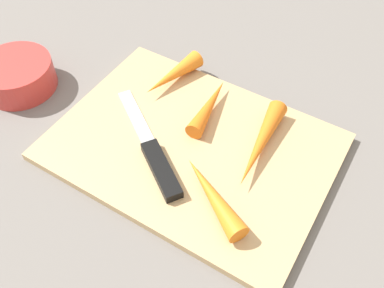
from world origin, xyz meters
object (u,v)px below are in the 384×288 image
at_px(carrot_short, 209,106).
at_px(small_bowl, 18,75).
at_px(knife, 157,162).
at_px(carrot_long, 212,195).
at_px(carrot_longest, 261,143).
at_px(cutting_board, 192,147).
at_px(carrot_shortest, 173,75).

height_order(carrot_short, small_bowl, small_bowl).
relative_size(knife, carrot_long, 1.49).
height_order(carrot_long, small_bowl, small_bowl).
bearing_deg(carrot_longest, cutting_board, -70.67).
distance_m(cutting_board, knife, 0.06).
bearing_deg(knife, small_bowl, 29.82).
relative_size(carrot_shortest, small_bowl, 0.96).
bearing_deg(knife, cutting_board, -75.83).
distance_m(cutting_board, carrot_short, 0.07).
height_order(knife, carrot_long, carrot_long).
relative_size(cutting_board, carrot_shortest, 3.47).
bearing_deg(carrot_longest, carrot_short, -111.15).
bearing_deg(carrot_long, carrot_longest, -67.82).
bearing_deg(knife, carrot_long, -152.36).
bearing_deg(carrot_shortest, carrot_long, 58.16).
distance_m(carrot_shortest, small_bowl, 0.23).
height_order(knife, carrot_shortest, carrot_shortest).
xyz_separation_m(knife, carrot_shortest, (0.07, -0.14, 0.01)).
relative_size(knife, carrot_longest, 1.24).
relative_size(carrot_long, carrot_short, 1.10).
relative_size(cutting_board, knife, 2.05).
xyz_separation_m(knife, carrot_longest, (-0.10, -0.09, 0.01)).
bearing_deg(cutting_board, carrot_longest, -154.96).
distance_m(carrot_longest, small_bowl, 0.37).
height_order(carrot_shortest, carrot_short, carrot_shortest).
distance_m(carrot_short, small_bowl, 0.29).
relative_size(carrot_long, small_bowl, 1.09).
distance_m(knife, carrot_shortest, 0.16).
height_order(carrot_longest, carrot_shortest, same).
xyz_separation_m(carrot_longest, carrot_short, (0.09, -0.02, -0.00)).
xyz_separation_m(cutting_board, carrot_long, (-0.07, 0.06, 0.02)).
relative_size(carrot_longest, small_bowl, 1.31).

